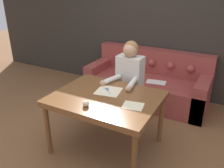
{
  "coord_description": "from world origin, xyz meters",
  "views": [
    {
      "loc": [
        1.33,
        -2.12,
        2.01
      ],
      "look_at": [
        0.06,
        0.24,
        0.84
      ],
      "focal_mm": 38.0,
      "sensor_mm": 36.0,
      "label": 1
    }
  ],
  "objects_px": {
    "dining_table": "(106,101)",
    "scissors": "(108,90)",
    "pin_cushion": "(86,104)",
    "couch": "(148,83)",
    "person": "(129,84)"
  },
  "relations": [
    {
      "from": "dining_table",
      "to": "scissors",
      "type": "height_order",
      "value": "scissors"
    },
    {
      "from": "scissors",
      "to": "pin_cushion",
      "type": "bearing_deg",
      "value": -90.24
    },
    {
      "from": "couch",
      "to": "scissors",
      "type": "height_order",
      "value": "couch"
    },
    {
      "from": "couch",
      "to": "person",
      "type": "bearing_deg",
      "value": -88.15
    },
    {
      "from": "couch",
      "to": "person",
      "type": "distance_m",
      "value": 0.94
    },
    {
      "from": "dining_table",
      "to": "couch",
      "type": "xyz_separation_m",
      "value": [
        -0.03,
        1.56,
        -0.36
      ]
    },
    {
      "from": "dining_table",
      "to": "pin_cushion",
      "type": "xyz_separation_m",
      "value": [
        -0.07,
        -0.33,
        0.1
      ]
    },
    {
      "from": "dining_table",
      "to": "couch",
      "type": "bearing_deg",
      "value": 90.95
    },
    {
      "from": "scissors",
      "to": "pin_cushion",
      "type": "xyz_separation_m",
      "value": [
        -0.0,
        -0.48,
        0.03
      ]
    },
    {
      "from": "person",
      "to": "pin_cushion",
      "type": "relative_size",
      "value": 17.78
    },
    {
      "from": "scissors",
      "to": "pin_cushion",
      "type": "relative_size",
      "value": 2.68
    },
    {
      "from": "person",
      "to": "pin_cushion",
      "type": "height_order",
      "value": "person"
    },
    {
      "from": "person",
      "to": "pin_cushion",
      "type": "distance_m",
      "value": 1.02
    },
    {
      "from": "person",
      "to": "couch",
      "type": "bearing_deg",
      "value": 91.85
    },
    {
      "from": "dining_table",
      "to": "person",
      "type": "bearing_deg",
      "value": 89.76
    }
  ]
}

